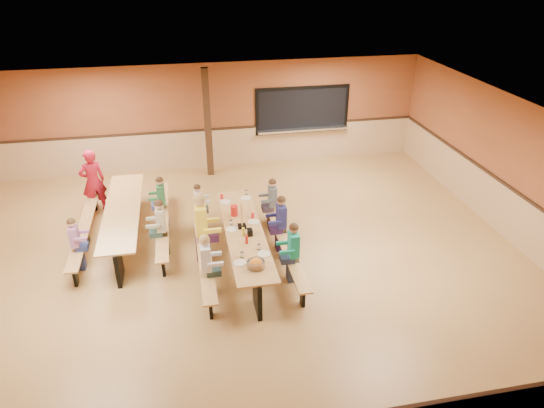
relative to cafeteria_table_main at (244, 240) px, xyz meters
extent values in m
plane|color=olive|center=(-0.13, 0.13, -0.53)|extent=(12.00, 12.00, 0.00)
cube|color=brown|center=(-0.13, 5.13, 0.97)|extent=(12.00, 0.04, 3.00)
cube|color=brown|center=(-0.13, -4.87, 0.97)|extent=(12.00, 0.04, 3.00)
cube|color=brown|center=(5.87, 0.13, 0.97)|extent=(0.04, 10.00, 3.00)
cube|color=white|center=(-0.13, 0.13, 2.47)|extent=(12.00, 10.00, 0.04)
cube|color=black|center=(2.47, 5.10, 1.02)|extent=(2.60, 0.06, 1.20)
cube|color=silver|center=(2.47, 5.01, 0.45)|extent=(2.70, 0.28, 0.06)
cube|color=#321D10|center=(-0.33, 4.53, 0.97)|extent=(0.18, 0.18, 3.00)
cube|color=#BA864A|center=(0.00, 0.00, 0.19)|extent=(0.75, 3.60, 0.04)
cube|color=black|center=(0.00, -1.55, -0.18)|extent=(0.08, 0.60, 0.70)
cube|color=black|center=(0.00, 1.55, -0.18)|extent=(0.08, 0.60, 0.70)
cube|color=#BA864A|center=(-0.83, 0.00, -0.09)|extent=(0.26, 3.60, 0.04)
cube|color=black|center=(-0.83, 0.00, -0.32)|extent=(0.06, 0.18, 0.41)
cube|color=#BA864A|center=(0.83, 0.00, -0.09)|extent=(0.26, 3.60, 0.04)
cube|color=black|center=(0.83, 0.00, -0.32)|extent=(0.06, 0.18, 0.41)
cube|color=#BA864A|center=(-2.46, 1.41, 0.19)|extent=(0.75, 3.60, 0.04)
cube|color=black|center=(-2.46, -0.14, -0.18)|extent=(0.08, 0.60, 0.70)
cube|color=black|center=(-2.46, 2.96, -0.18)|extent=(0.08, 0.60, 0.70)
cube|color=#BA864A|center=(-3.29, 1.41, -0.09)|extent=(0.26, 3.60, 0.04)
cube|color=black|center=(-3.29, 1.41, -0.32)|extent=(0.06, 0.18, 0.41)
cube|color=#BA864A|center=(-1.64, 1.41, -0.09)|extent=(0.26, 3.60, 0.04)
cube|color=black|center=(-1.64, 1.41, -0.32)|extent=(0.06, 0.18, 0.41)
imported|color=#AA1327|center=(-3.23, 2.85, 0.28)|extent=(0.69, 0.58, 1.61)
cylinder|color=red|center=(-0.11, 0.67, 0.32)|extent=(0.16, 0.16, 0.22)
cube|color=black|center=(0.09, -0.19, 0.28)|extent=(0.10, 0.14, 0.13)
cylinder|color=yellow|center=(-0.04, -0.17, 0.30)|extent=(0.06, 0.06, 0.17)
cylinder|color=#B2140F|center=(-0.02, -0.48, 0.30)|extent=(0.06, 0.06, 0.17)
cube|color=black|center=(-0.02, 0.14, 0.24)|extent=(0.16, 0.16, 0.06)
cube|color=#BA864A|center=(-0.02, 0.14, 0.52)|extent=(0.02, 0.09, 0.50)
camera|label=1|loc=(-1.04, -8.23, 5.20)|focal=32.00mm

